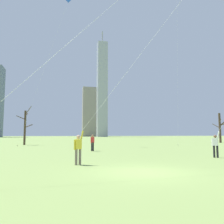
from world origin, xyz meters
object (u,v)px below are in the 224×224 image
object	(u,v)px
kite_flyer_midfield_center_purple	(115,97)
distant_kite_low_near_trees_blue	(63,15)
kite_flyer_midfield_right_white	(69,54)
bare_tree_right_of_center	(25,126)
bystander_far_off_by_trees	(93,142)
bare_tree_rightmost	(220,127)

from	to	relation	value
kite_flyer_midfield_center_purple	distant_kite_low_near_trees_blue	bearing A→B (deg)	96.58
kite_flyer_midfield_right_white	distant_kite_low_near_trees_blue	bearing A→B (deg)	89.71
kite_flyer_midfield_right_white	bare_tree_right_of_center	bearing A→B (deg)	100.76
bystander_far_off_by_trees	bare_tree_right_of_center	bearing A→B (deg)	118.75
kite_flyer_midfield_center_purple	bystander_far_off_by_trees	world-z (taller)	kite_flyer_midfield_center_purple
bare_tree_rightmost	bare_tree_right_of_center	bearing A→B (deg)	-179.29
bystander_far_off_by_trees	bare_tree_right_of_center	xyz separation A→B (m)	(-8.31, 15.15, 2.05)
bare_tree_right_of_center	bystander_far_off_by_trees	bearing A→B (deg)	-61.25
distant_kite_low_near_trees_blue	bare_tree_rightmost	bearing A→B (deg)	5.56
kite_flyer_midfield_center_purple	bystander_far_off_by_trees	bearing A→B (deg)	88.34
kite_flyer_midfield_center_purple	bystander_far_off_by_trees	distance (m)	10.44
bystander_far_off_by_trees	distant_kite_low_near_trees_blue	world-z (taller)	distant_kite_low_near_trees_blue
kite_flyer_midfield_center_purple	bare_tree_rightmost	bearing A→B (deg)	42.52
kite_flyer_midfield_right_white	bystander_far_off_by_trees	xyz separation A→B (m)	(3.03, 12.64, -4.31)
bystander_far_off_by_trees	bare_tree_right_of_center	world-z (taller)	bare_tree_right_of_center
kite_flyer_midfield_right_white	bare_tree_rightmost	distance (m)	41.75
bare_tree_rightmost	distant_kite_low_near_trees_blue	bearing A→B (deg)	-174.44
bystander_far_off_by_trees	distant_kite_low_near_trees_blue	distance (m)	23.52
distant_kite_low_near_trees_blue	bystander_far_off_by_trees	bearing A→B (deg)	-77.05
bystander_far_off_by_trees	distant_kite_low_near_trees_blue	bearing A→B (deg)	102.95
bare_tree_rightmost	bare_tree_right_of_center	world-z (taller)	bare_tree_right_of_center
kite_flyer_midfield_center_purple	bare_tree_rightmost	size ratio (longest dim) A/B	2.42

